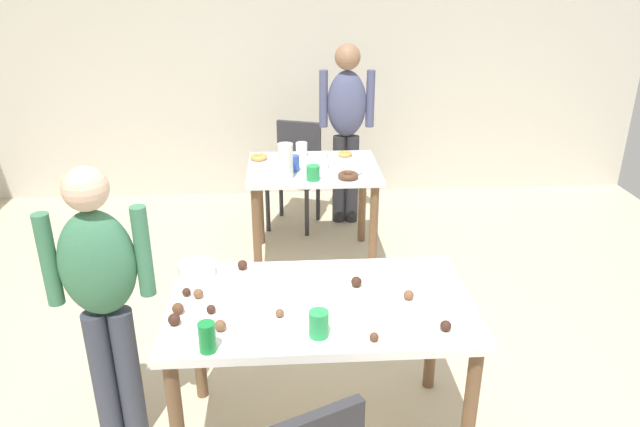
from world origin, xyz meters
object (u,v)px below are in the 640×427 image
at_px(dining_table_far, 313,182).
at_px(pitcher_far, 285,161).
at_px(person_girl_near, 102,290).
at_px(chair_far_table, 296,168).
at_px(mixing_bowl, 196,269).
at_px(person_adult_far, 347,119).
at_px(dining_table_near, 321,320).
at_px(soda_can, 207,337).

bearing_deg(dining_table_far, pitcher_far, -128.41).
bearing_deg(person_girl_near, pitcher_far, 62.11).
distance_m(chair_far_table, person_girl_near, 2.67).
bearing_deg(pitcher_far, chair_far_table, 84.85).
bearing_deg(chair_far_table, mixing_bowl, -102.79).
distance_m(chair_far_table, person_adult_far, 0.59).
bearing_deg(mixing_bowl, chair_far_table, 77.21).
relative_size(dining_table_near, dining_table_far, 1.42).
bearing_deg(pitcher_far, soda_can, -99.32).
relative_size(chair_far_table, soda_can, 7.13).
bearing_deg(soda_can, dining_table_far, 76.69).
bearing_deg(person_adult_far, chair_far_table, 179.57).
relative_size(chair_far_table, person_girl_near, 0.64).
distance_m(person_adult_far, mixing_bowl, 2.47).
bearing_deg(chair_far_table, soda_can, -97.93).
xyz_separation_m(dining_table_far, soda_can, (-0.51, -2.17, 0.18)).
bearing_deg(chair_far_table, dining_table_far, -81.21).
distance_m(person_adult_far, soda_can, 3.00).
height_order(dining_table_near, pitcher_far, pitcher_far).
relative_size(chair_far_table, person_adult_far, 0.57).
relative_size(person_girl_near, soda_can, 11.20).
distance_m(dining_table_far, person_girl_near, 2.05).
bearing_deg(chair_far_table, person_girl_near, -109.76).
height_order(dining_table_near, soda_can, soda_can).
relative_size(person_girl_near, mixing_bowl, 7.90).
distance_m(chair_far_table, soda_can, 2.93).
height_order(chair_far_table, person_adult_far, person_adult_far).
distance_m(mixing_bowl, soda_can, 0.61).
height_order(person_adult_far, mixing_bowl, person_adult_far).
height_order(dining_table_far, chair_far_table, chair_far_table).
xyz_separation_m(mixing_bowl, soda_can, (0.12, -0.59, 0.03)).
bearing_deg(person_adult_far, mixing_bowl, -112.46).
bearing_deg(dining_table_far, soda_can, -103.31).
xyz_separation_m(person_girl_near, pitcher_far, (0.81, 1.53, 0.06)).
xyz_separation_m(dining_table_near, mixing_bowl, (-0.57, 0.26, 0.13)).
height_order(dining_table_near, person_girl_near, person_girl_near).
relative_size(dining_table_near, soda_can, 10.87).
distance_m(person_girl_near, person_adult_far, 2.82).
relative_size(soda_can, pitcher_far, 0.50).
relative_size(dining_table_far, soda_can, 7.67).
distance_m(dining_table_near, dining_table_far, 1.84).
xyz_separation_m(dining_table_far, chair_far_table, (-0.11, 0.72, -0.13)).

